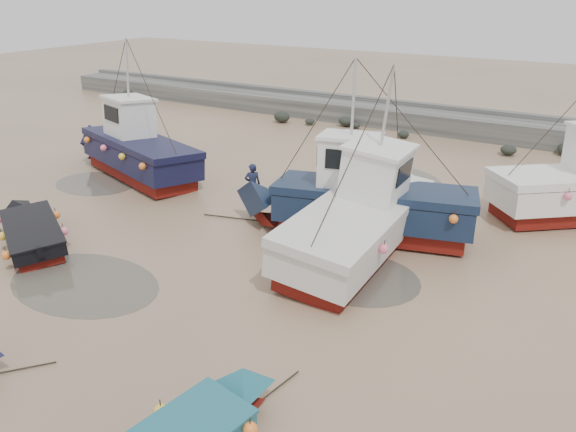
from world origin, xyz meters
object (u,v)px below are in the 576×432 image
at_px(dinghy_4, 32,228).
at_px(cabin_boat_2, 356,200).
at_px(cabin_boat_0, 132,148).
at_px(cabin_boat_1, 362,213).
at_px(person, 253,205).

xyz_separation_m(dinghy_4, cabin_boat_2, (9.53, 6.47, 0.80)).
distance_m(cabin_boat_0, cabin_boat_2, 11.92).
bearing_deg(cabin_boat_1, dinghy_4, -152.98).
bearing_deg(cabin_boat_1, person, 163.71).
bearing_deg(dinghy_4, cabin_boat_0, 47.77).
bearing_deg(cabin_boat_2, cabin_boat_1, -160.82).
bearing_deg(cabin_boat_0, cabin_boat_2, -76.11).
relative_size(cabin_boat_1, cabin_boat_2, 1.08).
distance_m(cabin_boat_1, person, 5.82).
height_order(cabin_boat_0, person, cabin_boat_0).
height_order(dinghy_4, person, dinghy_4).
relative_size(dinghy_4, person, 3.38).
relative_size(dinghy_4, cabin_boat_2, 0.60).
relative_size(cabin_boat_2, person, 5.66).
bearing_deg(cabin_boat_2, cabin_boat_0, 71.42).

